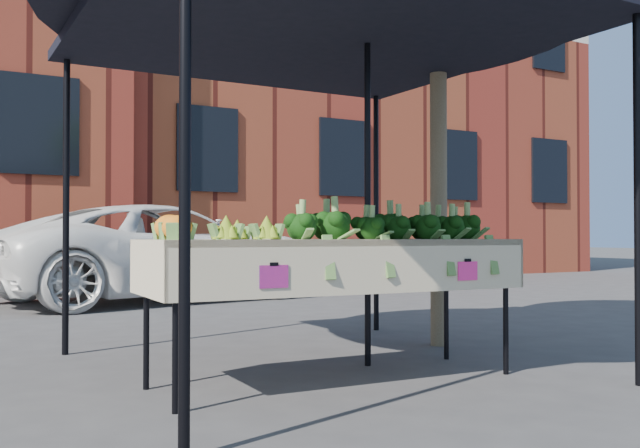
{
  "coord_description": "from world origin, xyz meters",
  "views": [
    {
      "loc": [
        -2.01,
        -3.88,
        0.92
      ],
      "look_at": [
        0.24,
        0.13,
        1.0
      ],
      "focal_mm": 39.08,
      "sensor_mm": 36.0,
      "label": 1
    }
  ],
  "objects_px": {
    "table": "(335,310)",
    "canopy": "(319,172)",
    "vehicle": "(164,131)",
    "street_tree": "(438,102)"
  },
  "relations": [
    {
      "from": "table",
      "to": "canopy",
      "type": "height_order",
      "value": "canopy"
    },
    {
      "from": "table",
      "to": "vehicle",
      "type": "bearing_deg",
      "value": 83.41
    },
    {
      "from": "canopy",
      "to": "street_tree",
      "type": "height_order",
      "value": "street_tree"
    },
    {
      "from": "table",
      "to": "vehicle",
      "type": "distance_m",
      "value": 6.43
    },
    {
      "from": "vehicle",
      "to": "street_tree",
      "type": "xyz_separation_m",
      "value": [
        0.8,
        -5.25,
        -0.39
      ]
    },
    {
      "from": "table",
      "to": "canopy",
      "type": "distance_m",
      "value": 1.02
    },
    {
      "from": "canopy",
      "to": "vehicle",
      "type": "distance_m",
      "value": 5.78
    },
    {
      "from": "canopy",
      "to": "vehicle",
      "type": "relative_size",
      "value": 0.65
    },
    {
      "from": "canopy",
      "to": "vehicle",
      "type": "bearing_deg",
      "value": 84.16
    },
    {
      "from": "table",
      "to": "canopy",
      "type": "xyz_separation_m",
      "value": [
        0.12,
        0.43,
        0.92
      ]
    }
  ]
}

